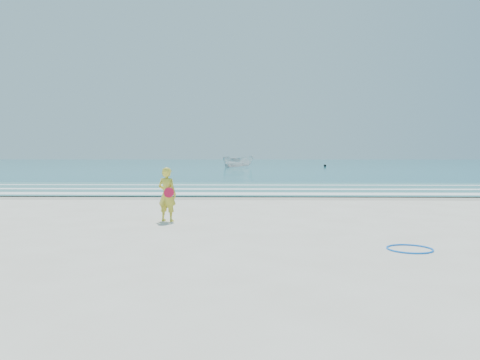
{
  "coord_description": "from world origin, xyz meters",
  "views": [
    {
      "loc": [
        0.14,
        -10.71,
        1.77
      ],
      "look_at": [
        -0.2,
        4.0,
        1.0
      ],
      "focal_mm": 35.0,
      "sensor_mm": 36.0,
      "label": 1
    }
  ],
  "objects": [
    {
      "name": "woman",
      "position": [
        -2.11,
        1.76,
        0.73
      ],
      "size": [
        0.62,
        0.52,
        1.46
      ],
      "color": "gold",
      "rests_on": "ground"
    },
    {
      "name": "shallow",
      "position": [
        0.0,
        14.0,
        0.04
      ],
      "size": [
        400.0,
        10.0,
        0.01
      ],
      "primitive_type": "cube",
      "color": "#59B7AD",
      "rests_on": "ocean"
    },
    {
      "name": "ocean",
      "position": [
        0.0,
        105.0,
        0.02
      ],
      "size": [
        400.0,
        190.0,
        0.04
      ],
      "primitive_type": "cube",
      "color": "#19727F",
      "rests_on": "ground"
    },
    {
      "name": "foam_far",
      "position": [
        0.0,
        16.5,
        0.05
      ],
      "size": [
        400.0,
        0.6,
        0.01
      ],
      "primitive_type": "cube",
      "color": "white",
      "rests_on": "shallow"
    },
    {
      "name": "buoy",
      "position": [
        11.41,
        60.47,
        0.25
      ],
      "size": [
        0.42,
        0.42,
        0.42
      ],
      "primitive_type": "sphere",
      "color": "black",
      "rests_on": "ocean"
    },
    {
      "name": "wet_sand",
      "position": [
        0.0,
        9.0,
        0.0
      ],
      "size": [
        400.0,
        2.4,
        0.0
      ],
      "primitive_type": "cube",
      "color": "#B2A893",
      "rests_on": "ground"
    },
    {
      "name": "foam_near",
      "position": [
        0.0,
        10.3,
        0.05
      ],
      "size": [
        400.0,
        1.4,
        0.01
      ],
      "primitive_type": "cube",
      "color": "white",
      "rests_on": "shallow"
    },
    {
      "name": "foam_mid",
      "position": [
        0.0,
        13.2,
        0.05
      ],
      "size": [
        400.0,
        0.9,
        0.01
      ],
      "primitive_type": "cube",
      "color": "white",
      "rests_on": "shallow"
    },
    {
      "name": "ground",
      "position": [
        0.0,
        0.0,
        0.0
      ],
      "size": [
        400.0,
        400.0,
        0.0
      ],
      "primitive_type": "plane",
      "color": "silver",
      "rests_on": "ground"
    },
    {
      "name": "hoop",
      "position": [
        3.14,
        -1.92,
        0.02
      ],
      "size": [
        1.03,
        1.03,
        0.03
      ],
      "primitive_type": "torus",
      "rotation": [
        0.0,
        0.0,
        -0.24
      ],
      "color": "#0E74FF",
      "rests_on": "ground"
    },
    {
      "name": "boat",
      "position": [
        -1.68,
        57.02,
        0.91
      ],
      "size": [
        4.65,
        2.18,
        1.73
      ],
      "primitive_type": "imported",
      "rotation": [
        0.0,
        0.0,
        1.46
      ],
      "color": "silver",
      "rests_on": "ocean"
    }
  ]
}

